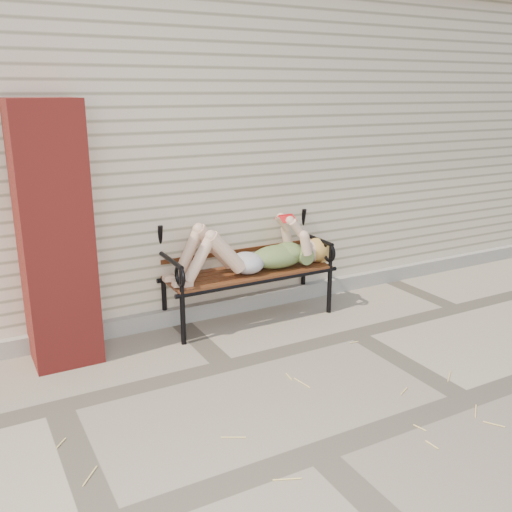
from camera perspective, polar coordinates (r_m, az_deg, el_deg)
ground at (r=5.10m, az=9.84°, el=-7.69°), size 80.00×80.00×0.00m
house_wall at (r=7.27m, az=-4.59°, el=11.88°), size 8.00×4.00×3.00m
foundation_strip at (r=5.80m, az=3.97°, el=-3.67°), size 8.00×0.10×0.15m
brick_pillar at (r=4.54m, az=-19.51°, el=1.94°), size 0.50×0.50×2.00m
garden_bench at (r=5.24m, az=-1.23°, el=0.32°), size 1.68×0.67×1.09m
reading_woman at (r=5.12m, az=-0.41°, el=0.37°), size 1.59×0.36×0.50m
straw_scatter at (r=3.98m, az=3.90°, el=-14.66°), size 2.42×1.70×0.01m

